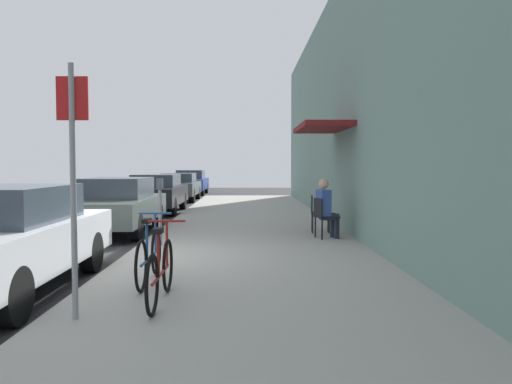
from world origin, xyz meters
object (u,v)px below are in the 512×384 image
Objects in this scene: parked_car_2 at (156,193)px; parking_meter at (160,206)px; parked_car_3 at (179,186)px; bicycle_1 at (149,256)px; parked_car_4 at (191,182)px; cafe_chair_0 at (323,215)px; seated_patron_0 at (326,206)px; street_sign at (73,171)px; cafe_chair_1 at (317,211)px; parked_car_1 at (116,205)px; bicycle_0 at (161,272)px.

parked_car_2 is 3.33× the size of parking_meter.
parked_car_3 is 2.57× the size of bicycle_1.
parked_car_4 is at bearing 94.49° from parking_meter.
seated_patron_0 is at bearing 14.09° from cafe_chair_0.
parked_car_4 is (-0.00, 11.41, 0.02)m from parked_car_2.
street_sign reaches higher than parking_meter.
cafe_chair_1 is at bearing -68.65° from parked_car_3.
parked_car_2 reaches higher than parked_car_3.
parked_car_4 reaches higher than parked_car_3.
parked_car_4 is at bearing 105.37° from cafe_chair_1.
parked_car_1 is at bearing -90.00° from parked_car_4.
parked_car_3 is 14.41m from cafe_chair_0.
parked_car_3 is 5.06× the size of cafe_chair_0.
parked_car_1 is 7.76m from street_sign.
parked_car_1 is 5.25m from cafe_chair_0.
cafe_chair_1 is at bearing 28.64° from parking_meter.
cafe_chair_0 is 1.00× the size of cafe_chair_1.
parked_car_3 is 5.06× the size of cafe_chair_1.
street_sign is at bearing -121.28° from seated_patron_0.
street_sign is 2.03m from bicycle_1.
parked_car_1 is 2.57× the size of bicycle_0.
parked_car_3 is 17.75m from bicycle_1.
parked_car_1 is 1.00× the size of parked_car_4.
parking_meter is (1.55, -2.71, 0.17)m from parked_car_1.
street_sign reaches higher than cafe_chair_0.
bicycle_0 reaches higher than cafe_chair_1.
parking_meter reaches higher than bicycle_0.
parked_car_4 reaches higher than cafe_chair_0.
street_sign is 2.02× the size of seated_patron_0.
street_sign is 6.73m from cafe_chair_0.
parked_car_2 is 11.41m from parked_car_4.
seated_patron_0 is at bearing 62.22° from bicycle_0.
parked_car_2 is 2.57× the size of bicycle_1.
cafe_chair_1 is at bearing -74.63° from parked_car_4.
cafe_chair_1 is at bearing -10.10° from parked_car_1.
parked_car_2 is at bearing -90.00° from parked_car_3.
parked_car_4 is 24.63m from street_sign.
parked_car_2 is 2.57× the size of bicycle_0.
seated_patron_0 reaches higher than parked_car_3.
seated_patron_0 is (2.70, 5.12, 0.34)m from bicycle_0.
parked_car_1 is at bearing 159.71° from seated_patron_0.
parking_meter reaches higher than parked_car_1.
seated_patron_0 is at bearing -86.41° from cafe_chair_1.
seated_patron_0 is at bearing -56.21° from parked_car_2.
bicycle_1 is (1.95, -5.95, -0.24)m from parked_car_1.
parking_meter is 0.77× the size of bicycle_1.
seated_patron_0 reaches higher than bicycle_1.
street_sign reaches higher than parked_car_3.
parked_car_2 is at bearing 96.51° from street_sign.
parked_car_4 is (-0.00, 5.31, 0.04)m from parked_car_3.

